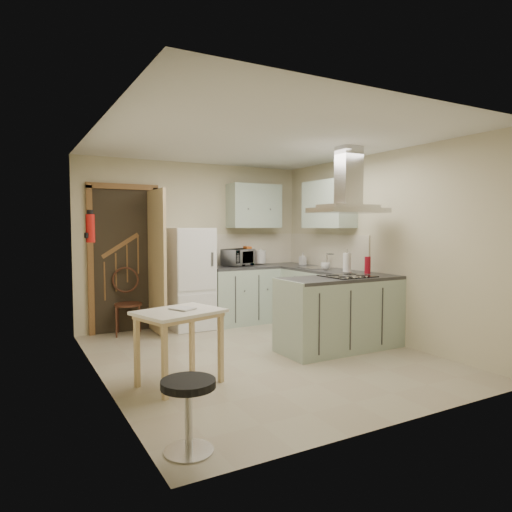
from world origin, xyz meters
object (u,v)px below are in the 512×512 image
bentwood_chair (128,304)px  stool (189,416)px  peninsula (341,313)px  drop_leaf_table (179,348)px  extractor_hood (348,210)px  microwave (238,257)px  fridge (190,279)px

bentwood_chair → stool: bentwood_chair is taller
peninsula → drop_leaf_table: size_ratio=2.01×
extractor_hood → drop_leaf_table: extractor_hood is taller
stool → microwave: microwave is taller
fridge → stool: fridge is taller
fridge → extractor_hood: 2.57m
peninsula → microwave: (-0.40, 2.04, 0.58)m
extractor_hood → bentwood_chair: (-2.23, 2.03, -1.29)m
fridge → drop_leaf_table: fridge is taller
microwave → fridge: bearing=159.0°
fridge → stool: 3.81m
drop_leaf_table → stool: drop_leaf_table is taller
fridge → bentwood_chair: fridge is taller
fridge → bentwood_chair: size_ratio=1.75×
drop_leaf_table → microwave: 2.99m
extractor_hood → microwave: 2.21m
bentwood_chair → microwave: microwave is taller
stool → microwave: bearing=58.7°
stool → fridge: bearing=69.1°
stool → drop_leaf_table: bearing=73.1°
drop_leaf_table → bentwood_chair: 2.29m
fridge → extractor_hood: extractor_hood is taller
drop_leaf_table → stool: size_ratio=1.54×
stool → bentwood_chair: bearing=82.9°
peninsula → extractor_hood: 1.27m
peninsula → stool: (-2.58, -1.55, -0.20)m
peninsula → stool: bearing=-149.0°
bentwood_chair → stool: bearing=-80.8°
peninsula → extractor_hood: (0.10, 0.00, 1.27)m
drop_leaf_table → microwave: size_ratio=1.59×
peninsula → fridge: bearing=121.7°
drop_leaf_table → microwave: (1.79, 2.30, 0.67)m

